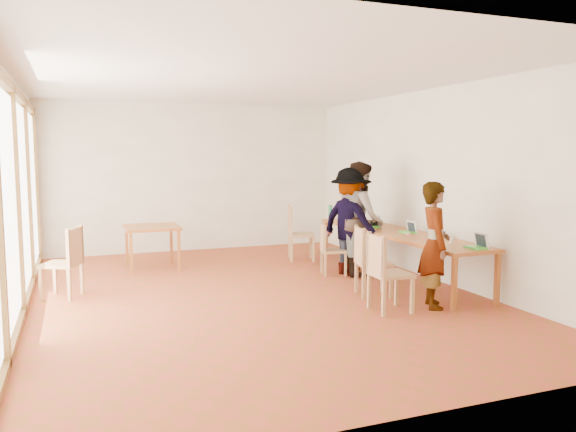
# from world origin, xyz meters

# --- Properties ---
(ground) EXTENTS (8.00, 8.00, 0.00)m
(ground) POSITION_xyz_m (0.00, 0.00, 0.00)
(ground) COLOR #A34127
(ground) RESTS_ON ground
(wall_back) EXTENTS (6.00, 0.10, 3.00)m
(wall_back) POSITION_xyz_m (0.00, 4.00, 1.50)
(wall_back) COLOR white
(wall_back) RESTS_ON ground
(wall_front) EXTENTS (6.00, 0.10, 3.00)m
(wall_front) POSITION_xyz_m (0.00, -4.00, 1.50)
(wall_front) COLOR white
(wall_front) RESTS_ON ground
(wall_right) EXTENTS (0.10, 8.00, 3.00)m
(wall_right) POSITION_xyz_m (3.00, 0.00, 1.50)
(wall_right) COLOR white
(wall_right) RESTS_ON ground
(window_wall) EXTENTS (0.10, 8.00, 3.00)m
(window_wall) POSITION_xyz_m (-2.96, 0.00, 1.50)
(window_wall) COLOR white
(window_wall) RESTS_ON ground
(ceiling) EXTENTS (6.00, 8.00, 0.04)m
(ceiling) POSITION_xyz_m (0.00, 0.00, 3.02)
(ceiling) COLOR white
(ceiling) RESTS_ON wall_back
(communal_table) EXTENTS (0.80, 4.00, 0.75)m
(communal_table) POSITION_xyz_m (2.50, 0.24, 0.70)
(communal_table) COLOR #A55424
(communal_table) RESTS_ON ground
(side_table) EXTENTS (0.90, 0.90, 0.75)m
(side_table) POSITION_xyz_m (-1.07, 2.33, 0.67)
(side_table) COLOR #A55424
(side_table) RESTS_ON ground
(chair_near) EXTENTS (0.48, 0.48, 0.53)m
(chair_near) POSITION_xyz_m (1.29, -1.42, 0.61)
(chair_near) COLOR tan
(chair_near) RESTS_ON ground
(chair_mid) EXTENTS (0.54, 0.54, 0.52)m
(chair_mid) POSITION_xyz_m (1.49, -0.64, 0.60)
(chair_mid) COLOR tan
(chair_mid) RESTS_ON ground
(chair_far) EXTENTS (0.48, 0.48, 0.45)m
(chair_far) POSITION_xyz_m (1.57, 0.80, 0.51)
(chair_far) COLOR tan
(chair_far) RESTS_ON ground
(chair_empty) EXTENTS (0.58, 0.58, 0.54)m
(chair_empty) POSITION_xyz_m (1.54, 2.18, 0.62)
(chair_empty) COLOR tan
(chair_empty) RESTS_ON ground
(chair_spare) EXTENTS (0.61, 0.61, 0.52)m
(chair_spare) POSITION_xyz_m (-2.40, 0.73, 0.60)
(chair_spare) COLOR tan
(chair_spare) RESTS_ON ground
(person_near) EXTENTS (0.59, 0.70, 1.63)m
(person_near) POSITION_xyz_m (2.02, -1.46, 0.82)
(person_near) COLOR gray
(person_near) RESTS_ON ground
(person_mid) EXTENTS (0.91, 1.05, 1.86)m
(person_mid) POSITION_xyz_m (2.10, 0.71, 0.93)
(person_mid) COLOR gray
(person_mid) RESTS_ON ground
(person_far) EXTENTS (1.03, 1.30, 1.76)m
(person_far) POSITION_xyz_m (1.93, 0.71, 0.88)
(person_far) COLOR gray
(person_far) RESTS_ON ground
(laptop_near) EXTENTS (0.23, 0.26, 0.22)m
(laptop_near) POSITION_xyz_m (2.63, -1.56, 0.81)
(laptop_near) COLOR #49C93A
(laptop_near) RESTS_ON communal_table
(laptop_mid) EXTENTS (0.23, 0.25, 0.20)m
(laptop_mid) POSITION_xyz_m (2.60, -0.00, 0.80)
(laptop_mid) COLOR #49C93A
(laptop_mid) RESTS_ON communal_table
(laptop_far) EXTENTS (0.27, 0.29, 0.20)m
(laptop_far) POSITION_xyz_m (2.48, 0.81, 0.81)
(laptop_far) COLOR #49C93A
(laptop_far) RESTS_ON communal_table
(yellow_mug) EXTENTS (0.18, 0.18, 0.11)m
(yellow_mug) POSITION_xyz_m (2.23, 0.74, 0.81)
(yellow_mug) COLOR gold
(yellow_mug) RESTS_ON communal_table
(green_bottle) EXTENTS (0.07, 0.07, 0.28)m
(green_bottle) POSITION_xyz_m (2.21, 2.10, 0.89)
(green_bottle) COLOR #186E3E
(green_bottle) RESTS_ON communal_table
(clear_glass) EXTENTS (0.07, 0.07, 0.09)m
(clear_glass) POSITION_xyz_m (2.82, -0.55, 0.80)
(clear_glass) COLOR silver
(clear_glass) RESTS_ON communal_table
(condiment_cup) EXTENTS (0.08, 0.08, 0.06)m
(condiment_cup) POSITION_xyz_m (2.58, -1.06, 0.78)
(condiment_cup) COLOR white
(condiment_cup) RESTS_ON communal_table
(pink_phone) EXTENTS (0.05, 0.10, 0.01)m
(pink_phone) POSITION_xyz_m (2.47, -0.16, 0.76)
(pink_phone) COLOR #ED4D8B
(pink_phone) RESTS_ON communal_table
(black_pouch) EXTENTS (0.16, 0.26, 0.09)m
(black_pouch) POSITION_xyz_m (2.48, 0.93, 0.80)
(black_pouch) COLOR black
(black_pouch) RESTS_ON communal_table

